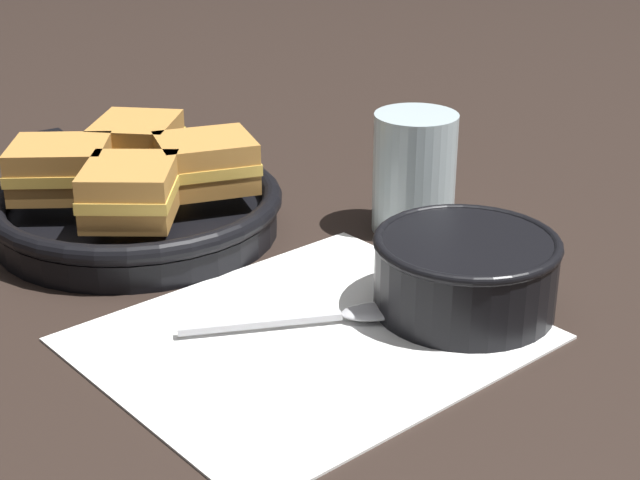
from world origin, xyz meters
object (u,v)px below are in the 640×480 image
sandwich_near_right (206,163)px  sandwich_far_left (137,144)px  drinking_glass (414,173)px  sandwich_near_left (130,191)px  spoon (346,314)px  sandwich_far_right (60,169)px  skillet (136,210)px  soup_bowl (466,270)px

sandwich_near_right → sandwich_far_left: bearing=113.1°
drinking_glass → sandwich_near_left: bearing=167.8°
sandwich_near_left → sandwich_near_right: bearing=23.1°
spoon → sandwich_far_right: (-0.14, 0.27, 0.06)m
drinking_glass → sandwich_far_right: bearing=154.3°
spoon → skillet: size_ratio=0.47×
sandwich_far_left → sandwich_far_right: (-0.08, -0.04, 0.00)m
sandwich_near_right → sandwich_far_right: 0.13m
spoon → sandwich_near_left: bearing=136.4°
spoon → sandwich_near_left: (-0.10, 0.18, 0.06)m
spoon → sandwich_near_right: 0.23m
sandwich_near_right → spoon: bearing=-85.2°
sandwich_far_left → sandwich_far_right: same height
spoon → sandwich_far_left: 0.31m
soup_bowl → skillet: 0.32m
sandwich_far_right → sandwich_far_left: bearing=23.1°
spoon → sandwich_far_right: bearing=134.6°
spoon → sandwich_near_right: (-0.02, 0.22, 0.06)m
sandwich_near_right → sandwich_far_left: same height
sandwich_far_right → soup_bowl: bearing=-52.2°
sandwich_far_left → drinking_glass: drinking_glass is taller
skillet → sandwich_near_right: 0.08m
skillet → sandwich_near_left: (-0.02, -0.06, 0.04)m
soup_bowl → drinking_glass: size_ratio=1.30×
spoon → sandwich_near_right: size_ratio=1.83×
soup_bowl → drinking_glass: drinking_glass is taller
skillet → sandwich_far_left: sandwich_far_left is taller
soup_bowl → drinking_glass: (0.06, 0.15, 0.02)m
skillet → drinking_glass: 0.25m
sandwich_far_left → sandwich_near_left: bearing=-111.9°
soup_bowl → sandwich_far_right: 0.37m
drinking_glass → skillet: bearing=152.9°
sandwich_far_right → sandwich_near_right: bearing=-21.9°
sandwich_near_left → soup_bowl: bearing=-47.6°
sandwich_near_left → sandwich_far_right: bearing=113.1°
sandwich_far_left → drinking_glass: (0.20, -0.17, -0.01)m
spoon → skillet: 0.26m
spoon → sandwich_far_left: size_ratio=1.57×
soup_bowl → sandwich_near_right: size_ratio=1.47×
sandwich_near_left → sandwich_near_right: 0.09m
drinking_glass → sandwich_near_right: bearing=151.7°
spoon → drinking_glass: drinking_glass is taller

